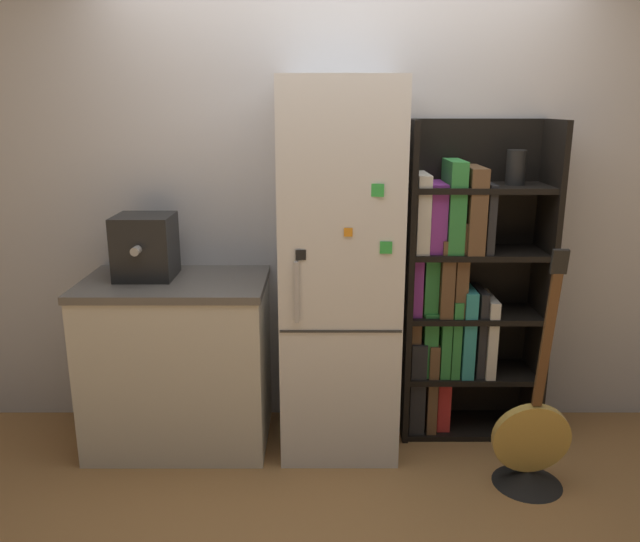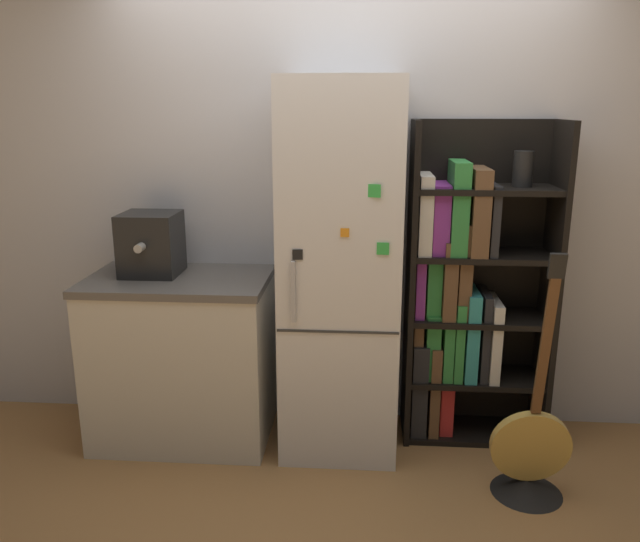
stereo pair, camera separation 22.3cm
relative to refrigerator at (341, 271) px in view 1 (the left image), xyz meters
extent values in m
plane|color=#A87542|center=(0.00, -0.15, -0.97)|extent=(16.00, 16.00, 0.00)
cube|color=silver|center=(0.00, 0.33, 0.33)|extent=(8.00, 0.05, 2.60)
cube|color=silver|center=(0.00, 0.00, 0.00)|extent=(0.60, 0.60, 1.95)
cube|color=#333333|center=(0.00, -0.30, -0.22)|extent=(0.59, 0.01, 0.01)
cube|color=#B2B2B7|center=(-0.21, -0.32, -0.02)|extent=(0.02, 0.02, 0.30)
cube|color=black|center=(-0.19, -0.31, 0.16)|extent=(0.05, 0.01, 0.05)
cube|color=green|center=(0.16, -0.31, 0.46)|extent=(0.06, 0.02, 0.06)
cube|color=orange|center=(0.03, -0.31, 0.27)|extent=(0.04, 0.01, 0.04)
cube|color=green|center=(0.21, -0.31, 0.20)|extent=(0.06, 0.01, 0.06)
cube|color=black|center=(0.37, 0.12, -0.10)|extent=(0.03, 0.36, 1.74)
cube|color=black|center=(1.11, 0.12, -0.10)|extent=(0.03, 0.36, 1.74)
cube|color=black|center=(0.74, 0.29, -0.10)|extent=(0.77, 0.03, 1.74)
cube|color=black|center=(0.74, 0.12, -0.96)|extent=(0.71, 0.33, 0.03)
cube|color=black|center=(0.74, 0.12, -0.63)|extent=(0.71, 0.33, 0.03)
cube|color=black|center=(0.74, 0.12, -0.28)|extent=(0.71, 0.33, 0.03)
cube|color=black|center=(0.74, 0.12, 0.07)|extent=(0.71, 0.33, 0.03)
cube|color=black|center=(0.74, 0.12, 0.42)|extent=(0.71, 0.33, 0.03)
cube|color=#262628|center=(0.44, 0.12, -0.68)|extent=(0.08, 0.29, 0.53)
cube|color=brown|center=(0.52, 0.12, -0.68)|extent=(0.05, 0.29, 0.52)
cube|color=red|center=(0.59, 0.13, -0.76)|extent=(0.07, 0.24, 0.37)
cube|color=brown|center=(0.42, 0.13, -0.36)|extent=(0.05, 0.26, 0.50)
cube|color=#338C3F|center=(0.50, 0.12, -0.43)|extent=(0.07, 0.24, 0.37)
cube|color=#338C3F|center=(0.58, 0.13, -0.42)|extent=(0.05, 0.30, 0.38)
cube|color=#338C3F|center=(0.64, 0.11, -0.39)|extent=(0.05, 0.27, 0.44)
cube|color=teal|center=(0.70, 0.12, -0.37)|extent=(0.07, 0.28, 0.49)
cube|color=#262628|center=(0.77, 0.12, -0.37)|extent=(0.04, 0.26, 0.48)
cube|color=silver|center=(0.83, 0.12, -0.39)|extent=(0.05, 0.31, 0.44)
cube|color=purple|center=(0.42, 0.12, 0.01)|extent=(0.05, 0.23, 0.55)
cube|color=#338C3F|center=(0.49, 0.13, 0.03)|extent=(0.07, 0.23, 0.57)
cube|color=brown|center=(0.57, 0.12, -0.05)|extent=(0.07, 0.29, 0.42)
cube|color=brown|center=(0.65, 0.12, -0.01)|extent=(0.07, 0.26, 0.51)
cube|color=silver|center=(0.43, 0.13, 0.29)|extent=(0.07, 0.31, 0.41)
cube|color=purple|center=(0.51, 0.13, 0.27)|extent=(0.08, 0.27, 0.36)
cube|color=#338C3F|center=(0.60, 0.12, 0.33)|extent=(0.09, 0.28, 0.48)
cube|color=brown|center=(0.70, 0.12, 0.31)|extent=(0.09, 0.31, 0.44)
cube|color=#262628|center=(0.78, 0.13, 0.27)|extent=(0.04, 0.30, 0.36)
cylinder|color=black|center=(0.92, 0.12, 0.52)|extent=(0.10, 0.10, 0.18)
cube|color=beige|center=(-0.87, 0.00, -0.53)|extent=(0.94, 0.61, 0.89)
cube|color=#5B5651|center=(-0.87, 0.00, -0.07)|extent=(0.96, 0.63, 0.04)
cube|color=black|center=(-1.02, 0.05, 0.12)|extent=(0.30, 0.28, 0.33)
cylinder|color=#A5A39E|center=(-1.02, -0.12, 0.14)|extent=(0.04, 0.06, 0.04)
cone|color=black|center=(0.92, -0.43, -0.94)|extent=(0.34, 0.34, 0.06)
cylinder|color=gold|center=(0.92, -0.43, -0.73)|extent=(0.38, 0.10, 0.38)
cube|color=brown|center=(0.92, -0.50, -0.20)|extent=(0.04, 0.11, 0.67)
cube|color=black|center=(0.92, -0.56, 0.19)|extent=(0.07, 0.04, 0.11)
camera|label=1|loc=(-0.10, -3.14, 0.84)|focal=35.00mm
camera|label=2|loc=(0.12, -3.13, 0.84)|focal=35.00mm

